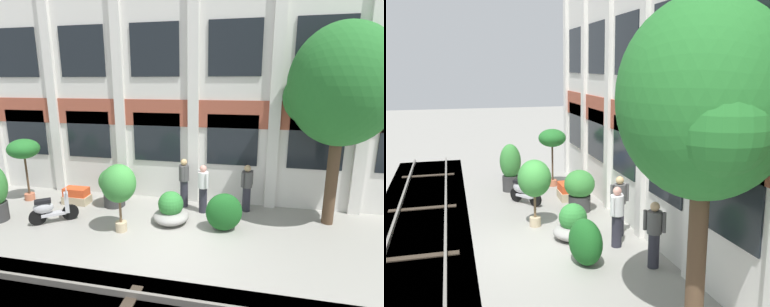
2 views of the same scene
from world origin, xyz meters
The scene contains 16 objects.
ground_plane centered at (0.00, 0.00, 0.00)m, with size 80.00×80.00×0.00m, color gray.
apartment_facade centered at (0.00, 2.98, 3.80)m, with size 16.10×0.64×7.62m.
rail_tracks centered at (0.00, -3.11, -0.13)m, with size 23.74×2.80×0.43m.
broadleaf_tree centered at (4.29, 1.84, 3.94)m, with size 3.04×2.90×5.70m.
potted_plant_ribbed_drum centered at (-2.55, 1.74, 0.74)m, with size 0.98×0.98×1.34m.
potted_plant_glazed_jar centered at (-5.55, -0.05, 0.93)m, with size 0.77×0.77×1.76m.
potted_plant_terracotta_small centered at (-1.56, 0.11, 1.39)m, with size 0.96×0.96×1.96m.
potted_plant_wide_bowl centered at (-0.32, 0.90, 0.39)m, with size 1.07×1.07×0.98m.
potted_plant_tall_urn centered at (-5.78, 1.59, 1.81)m, with size 1.05×1.05×2.22m.
potted_plant_square_trough centered at (-3.94, 1.65, 0.27)m, with size 0.92×0.52×0.56m.
scooter_near_curb centered at (-7.81, 0.34, 0.44)m, with size 1.36×0.60×0.98m.
scooter_second_parked centered at (-3.81, 0.16, 0.44)m, with size 1.17×0.88×0.98m.
resident_by_doorway centered at (-0.21, 2.18, 0.89)m, with size 0.34×0.53×1.66m.
resident_watching_tracks centered at (0.50, 1.84, 0.85)m, with size 0.39×0.41×1.58m.
resident_near_plants centered at (1.87, 2.22, 0.84)m, with size 0.37×0.43×1.56m.
topiary_hedge centered at (1.28, 0.76, 0.55)m, with size 1.04×0.70×1.10m, color #19561E.
Camera 2 is at (10.66, -2.11, 4.55)m, focal length 42.00 mm.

